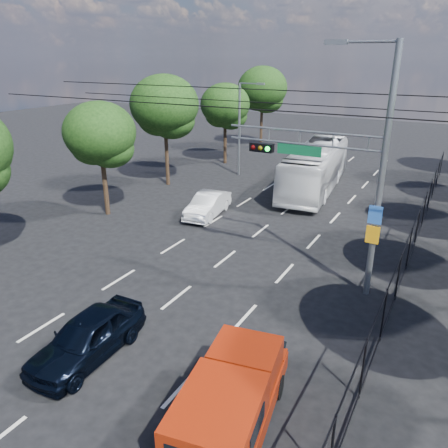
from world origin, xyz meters
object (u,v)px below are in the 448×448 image
Objects in this scene: white_bus at (315,167)px; white_van at (208,205)px; red_pickup at (231,400)px; signal_mast at (349,162)px; navy_hatchback at (87,337)px.

white_van is (-3.83, -8.27, -0.93)m from white_bus.
red_pickup is 16.06m from white_van.
navy_hatchback is at bearing -124.18° from signal_mast.
signal_mast is at bearing 53.94° from navy_hatchback.
red_pickup reaches higher than white_van.
white_bus is (0.43, 21.27, 0.89)m from navy_hatchback.
signal_mast is at bearing -74.66° from white_bus.
white_bus is 2.80× the size of white_van.
signal_mast is 2.29× the size of white_van.
red_pickup is 22.29m from white_bus.
navy_hatchback is at bearing -82.71° from white_van.
signal_mast reaches higher than navy_hatchback.
signal_mast is 0.82× the size of white_bus.
white_van is (-8.78, 13.45, -0.33)m from red_pickup.
signal_mast is at bearing 88.23° from red_pickup.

